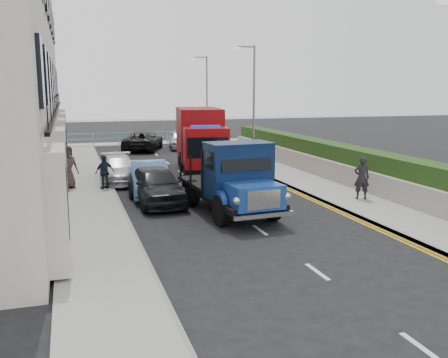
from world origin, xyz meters
TOP-DOWN VIEW (x-y plane):
  - ground at (0.00, 0.00)m, footprint 120.00×120.00m
  - pavement_west at (-5.20, 9.00)m, footprint 2.40×38.00m
  - pavement_east at (5.30, 9.00)m, footprint 2.60×38.00m
  - promenade at (0.00, 29.00)m, footprint 30.00×2.50m
  - sea_plane at (0.00, 60.00)m, footprint 120.00×120.00m
  - garden_east at (7.21, 9.00)m, footprint 1.45×28.00m
  - seafront_railing at (0.00, 28.20)m, footprint 13.00×0.08m
  - lamp_mid at (4.18, 14.00)m, footprint 1.23×0.18m
  - lamp_far at (4.18, 24.00)m, footprint 1.23×0.18m
  - bedford_lorry at (-0.17, 3.92)m, footprint 2.68×5.86m
  - red_lorry at (1.16, 14.11)m, footprint 3.26×6.98m
  - parked_car_front at (-2.60, 6.89)m, footprint 2.04×4.58m
  - parked_car_mid at (-2.60, 8.65)m, footprint 1.81×4.53m
  - parked_car_rear at (-3.60, 12.17)m, footprint 2.01×4.55m
  - seafront_car_left at (-0.50, 24.83)m, footprint 3.99×5.71m
  - seafront_car_right at (2.37, 24.97)m, footprint 2.25×4.26m
  - pedestrian_east_near at (5.52, 4.68)m, footprint 0.75×0.61m
  - pedestrian_west_near at (-4.40, 10.02)m, footprint 0.98×0.71m
  - pedestrian_west_far at (-6.00, 10.67)m, footprint 1.13×0.95m

SIDE VIEW (x-z plane):
  - ground at x=0.00m, z-range 0.00..0.00m
  - sea_plane at x=0.00m, z-range 0.00..0.00m
  - pavement_west at x=-5.20m, z-range 0.00..0.12m
  - pavement_east at x=5.30m, z-range 0.00..0.12m
  - promenade at x=0.00m, z-range 0.00..0.12m
  - seafront_railing at x=0.00m, z-range 0.03..1.14m
  - parked_car_rear at x=-3.60m, z-range 0.00..1.30m
  - seafront_car_right at x=2.37m, z-range 0.00..1.38m
  - seafront_car_left at x=-0.50m, z-range 0.00..1.45m
  - parked_car_mid at x=-2.60m, z-range 0.00..1.46m
  - parked_car_front at x=-2.60m, z-range 0.00..1.53m
  - pedestrian_west_near at x=-4.40m, z-range 0.12..1.66m
  - garden_east at x=7.21m, z-range 0.02..1.77m
  - pedestrian_east_near at x=5.52m, z-range 0.12..1.88m
  - pedestrian_west_far at x=-6.00m, z-range 0.12..2.10m
  - bedford_lorry at x=-0.17m, z-range -0.11..2.59m
  - red_lorry at x=1.16m, z-range 0.11..3.63m
  - lamp_mid at x=4.18m, z-range 0.50..7.50m
  - lamp_far at x=4.18m, z-range 0.50..7.50m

